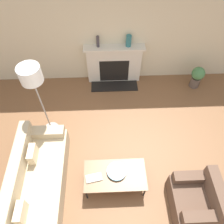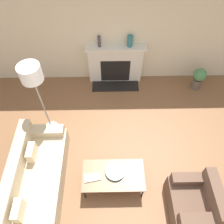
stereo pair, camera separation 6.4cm
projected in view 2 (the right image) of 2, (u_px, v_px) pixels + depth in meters
name	position (u px, v px, depth m)	size (l,w,h in m)	color
ground_plane	(122.00, 177.00, 4.39)	(18.00, 18.00, 0.00)	brown
wall_back	(118.00, 29.00, 5.06)	(18.00, 0.06, 2.90)	beige
fireplace	(115.00, 65.00, 5.70)	(1.51, 0.59, 1.08)	beige
couch	(35.00, 185.00, 4.00)	(0.87, 2.27, 0.79)	tan
armchair_near	(194.00, 201.00, 3.81)	(0.75, 0.84, 0.80)	brown
coffee_table	(113.00, 175.00, 4.03)	(1.15, 0.62, 0.39)	brown
bowl	(115.00, 171.00, 4.02)	(0.36, 0.36, 0.05)	#38667A
book	(92.00, 177.00, 3.97)	(0.32, 0.20, 0.02)	#B2A893
floor_lamp	(33.00, 79.00, 3.87)	(0.40, 0.40, 1.86)	gray
mantel_vase_left	(99.00, 41.00, 5.15)	(0.07, 0.07, 0.28)	#3D383D
mantel_vase_center_left	(130.00, 41.00, 5.16)	(0.13, 0.13, 0.28)	#28666B
potted_plant	(199.00, 78.00, 5.66)	(0.33, 0.33, 0.62)	brown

